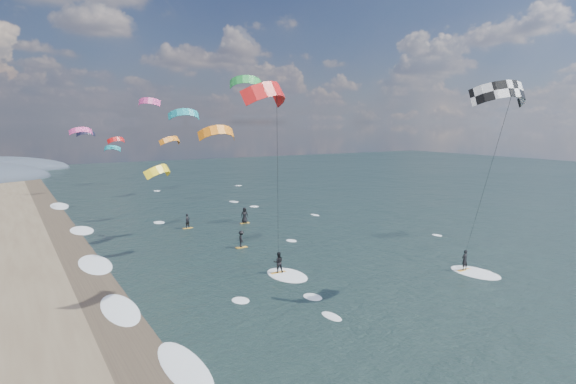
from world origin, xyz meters
TOP-DOWN VIEW (x-y plane):
  - ground at (0.00, 0.00)m, footprint 260.00×260.00m
  - wet_sand_strip at (-12.00, 10.00)m, footprint 3.00×240.00m
  - kitesurfer_near_a at (10.46, 4.44)m, footprint 7.64×8.42m
  - kitesurfer_near_b at (-1.63, 12.04)m, footprint 7.03×8.87m
  - far_kitesurfers at (3.37, 30.43)m, footprint 7.66×11.36m
  - bg_kite_field at (0.01, 54.12)m, footprint 15.85×66.64m
  - shoreline_surf at (-10.80, 14.75)m, footprint 2.40×79.40m

SIDE VIEW (x-z plane):
  - ground at x=0.00m, z-range 0.00..0.00m
  - shoreline_surf at x=-10.80m, z-range -0.06..0.06m
  - wet_sand_strip at x=-12.00m, z-range 0.00..0.01m
  - far_kitesurfers at x=3.37m, z-range -0.07..1.78m
  - kitesurfer_near_b at x=-1.63m, z-range 2.05..16.57m
  - bg_kite_field at x=0.01m, z-range 5.53..15.46m
  - kitesurfer_near_a at x=10.46m, z-range 3.46..18.07m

